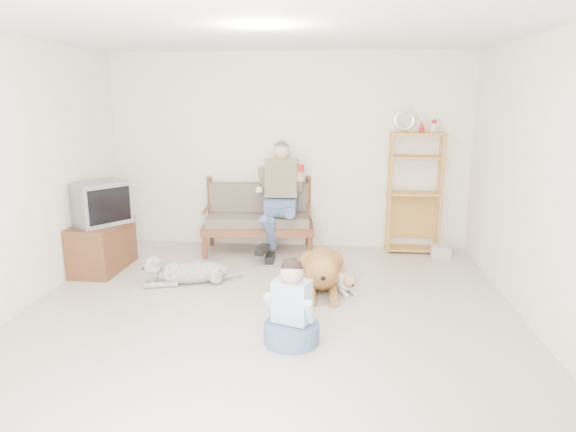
# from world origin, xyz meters

# --- Properties ---
(floor) EXTENTS (5.50, 5.50, 0.00)m
(floor) POSITION_xyz_m (0.00, 0.00, 0.00)
(floor) COLOR beige
(floor) RESTS_ON ground
(ceiling) EXTENTS (5.50, 5.50, 0.00)m
(ceiling) POSITION_xyz_m (0.00, 0.00, 2.70)
(ceiling) COLOR white
(ceiling) RESTS_ON ground
(wall_back) EXTENTS (5.00, 0.00, 5.00)m
(wall_back) POSITION_xyz_m (0.00, 2.75, 1.35)
(wall_back) COLOR silver
(wall_back) RESTS_ON ground
(wall_front) EXTENTS (5.00, 0.00, 5.00)m
(wall_front) POSITION_xyz_m (0.00, -2.75, 1.35)
(wall_front) COLOR silver
(wall_front) RESTS_ON ground
(wall_right) EXTENTS (0.00, 5.50, 5.50)m
(wall_right) POSITION_xyz_m (2.50, 0.00, 1.35)
(wall_right) COLOR silver
(wall_right) RESTS_ON ground
(loveseat) EXTENTS (1.56, 0.83, 0.95)m
(loveseat) POSITION_xyz_m (-0.39, 2.44, 0.49)
(loveseat) COLOR brown
(loveseat) RESTS_ON ground
(man) EXTENTS (0.58, 0.83, 1.34)m
(man) POSITION_xyz_m (-0.10, 2.23, 0.70)
(man) COLOR #4C5D8B
(man) RESTS_ON loveseat
(etagere) EXTENTS (0.73, 0.32, 1.94)m
(etagere) POSITION_xyz_m (1.73, 2.55, 0.85)
(etagere) COLOR #BD823B
(etagere) RESTS_ON ground
(book_stack) EXTENTS (0.27, 0.21, 0.16)m
(book_stack) POSITION_xyz_m (2.08, 2.31, 0.08)
(book_stack) COLOR silver
(book_stack) RESTS_ON ground
(tv_stand) EXTENTS (0.54, 0.92, 0.60)m
(tv_stand) POSITION_xyz_m (-2.23, 1.48, 0.30)
(tv_stand) COLOR brown
(tv_stand) RESTS_ON ground
(crt_tv) EXTENTS (0.77, 0.79, 0.51)m
(crt_tv) POSITION_xyz_m (-2.19, 1.46, 0.86)
(crt_tv) COLOR slate
(crt_tv) RESTS_ON tv_stand
(wall_outlet) EXTENTS (0.12, 0.02, 0.08)m
(wall_outlet) POSITION_xyz_m (-1.25, 2.73, 0.30)
(wall_outlet) COLOR silver
(wall_outlet) RESTS_ON ground
(golden_retriever) EXTENTS (0.44, 1.64, 0.50)m
(golden_retriever) POSITION_xyz_m (0.52, 1.16, 0.20)
(golden_retriever) COLOR #AD6D3C
(golden_retriever) RESTS_ON ground
(shaggy_dog) EXTENTS (1.15, 0.52, 0.36)m
(shaggy_dog) POSITION_xyz_m (-1.07, 1.08, 0.14)
(shaggy_dog) COLOR white
(shaggy_dog) RESTS_ON ground
(terrier) EXTENTS (0.34, 0.59, 0.24)m
(terrier) POSITION_xyz_m (0.76, 1.02, 0.10)
(terrier) COLOR white
(terrier) RESTS_ON ground
(child) EXTENTS (0.49, 0.49, 0.78)m
(child) POSITION_xyz_m (0.27, -0.25, 0.28)
(child) COLOR #4C5D8B
(child) RESTS_ON ground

